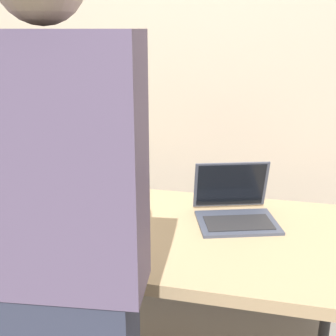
# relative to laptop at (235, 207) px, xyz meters

# --- Properties ---
(desk) EXTENTS (1.56, 0.80, 0.75)m
(desk) POSITION_rel_laptop_xyz_m (-0.28, -0.15, -0.11)
(desk) COLOR #9E8460
(desk) RESTS_ON ground
(laptop) EXTENTS (0.39, 0.37, 0.22)m
(laptop) POSITION_rel_laptop_xyz_m (0.00, 0.00, 0.00)
(laptop) COLOR #383D4C
(laptop) RESTS_ON desk
(beer_bottle_dark) EXTENTS (0.07, 0.07, 0.28)m
(beer_bottle_dark) POSITION_rel_laptop_xyz_m (-0.66, 0.09, 0.06)
(beer_bottle_dark) COLOR brown
(beer_bottle_dark) RESTS_ON desk
(beer_bottle_amber) EXTENTS (0.07, 0.07, 0.30)m
(beer_bottle_amber) POSITION_rel_laptop_xyz_m (-0.77, 0.11, 0.06)
(beer_bottle_amber) COLOR #1E5123
(beer_bottle_amber) RESTS_ON desk
(person_figure) EXTENTS (0.44, 0.29, 1.73)m
(person_figure) POSITION_rel_laptop_xyz_m (-0.38, -0.76, 0.09)
(person_figure) COLOR #2D3347
(person_figure) RESTS_ON ground
(coffee_mug) EXTENTS (0.10, 0.07, 0.09)m
(coffee_mug) POSITION_rel_laptop_xyz_m (-0.64, -0.46, -0.01)
(coffee_mug) COLOR white
(coffee_mug) RESTS_ON desk
(back_wall) EXTENTS (6.00, 0.10, 2.60)m
(back_wall) POSITION_rel_laptop_xyz_m (-0.28, 0.58, 0.50)
(back_wall) COLOR tan
(back_wall) RESTS_ON ground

